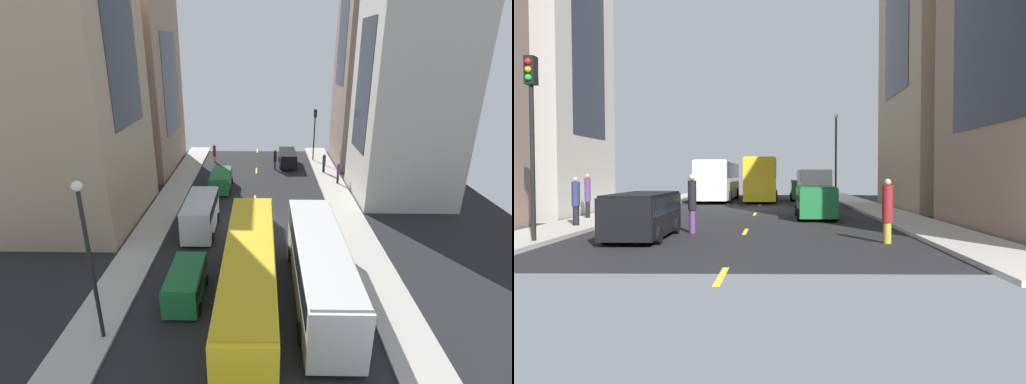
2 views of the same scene
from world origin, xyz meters
The scene contains 22 objects.
ground_plane centered at (0.00, 0.00, 0.00)m, with size 41.44×41.44×0.00m, color black.
sidewalk_west centered at (-7.46, 0.00, 0.07)m, with size 2.53×44.00×0.15m, color #B2ADA3.
sidewalk_east centered at (7.46, 0.00, 0.07)m, with size 2.53×44.00×0.15m, color #B2ADA3.
lane_stripe_0 centered at (0.00, -21.00, 0.01)m, with size 0.16×2.00×0.01m, color yellow.
lane_stripe_1 centered at (0.00, -12.60, 0.01)m, with size 0.16×2.00×0.01m, color yellow.
lane_stripe_2 centered at (0.00, -4.20, 0.01)m, with size 0.16×2.00×0.01m, color yellow.
lane_stripe_3 centered at (0.00, 4.20, 0.01)m, with size 0.16×2.00×0.01m, color yellow.
lane_stripe_4 centered at (0.00, 12.60, 0.01)m, with size 0.16×2.00×0.01m, color yellow.
lane_stripe_5 centered at (0.00, 21.00, 0.01)m, with size 0.16×2.00×0.01m, color yellow.
building_west_1 centered at (-12.80, -5.44, 9.58)m, with size 7.82×8.07×19.17m.
city_bus_white centered at (-3.71, 9.54, 2.01)m, with size 2.80×11.51×3.35m.
streetcar_yellow centered at (-0.04, 10.71, 2.12)m, with size 2.70×13.16×3.59m.
delivery_van_white centered at (3.79, 1.99, 1.51)m, with size 2.25×5.33×2.58m.
car_green_0 centered at (3.39, 9.93, 1.02)m, with size 1.92×4.03×1.74m.
car_black_1 centered at (-3.50, -14.65, 0.96)m, with size 1.94×4.54×1.62m.
car_green_2 centered at (3.24, -6.83, 0.99)m, with size 2.01×4.46×1.67m.
pedestrian_crossing_mid centered at (4.91, -15.75, 1.13)m, with size 0.35×0.35×2.14m.
pedestrian_waiting_curb centered at (-7.15, -11.69, 1.23)m, with size 0.33×0.33×2.02m.
pedestrian_walking_far centered at (-2.04, -13.05, 1.24)m, with size 0.33×0.33×2.29m.
pedestrian_crossing_near centered at (-8.01, -8.23, 1.31)m, with size 0.29×0.29×2.15m.
traffic_light_near_corner centered at (-6.60, -16.33, 4.25)m, with size 0.32×0.44×5.90m.
streetlamp_near centered at (6.70, 13.04, 4.78)m, with size 0.44×0.44×7.64m.
Camera 2 is at (1.24, -31.79, 2.31)m, focal length 34.05 mm.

